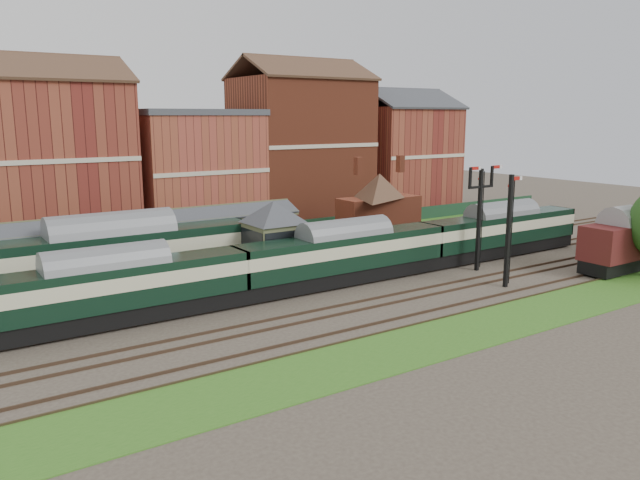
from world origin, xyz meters
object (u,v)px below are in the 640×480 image
dmu_train (345,253)px  goods_van_a (619,244)px  semaphore_bracket (480,212)px  platform_railcar (112,256)px  signal_box (274,239)px

dmu_train → goods_van_a: (19.60, -9.00, -0.00)m
semaphore_bracket → platform_railcar: size_ratio=0.41×
platform_railcar → goods_van_a: size_ratio=3.01×
semaphore_bracket → dmu_train: size_ratio=0.16×
signal_box → goods_van_a: (23.54, -12.25, -0.92)m
dmu_train → goods_van_a: size_ratio=7.60×
signal_box → dmu_train: bearing=-39.6°
semaphore_bracket → signal_box: bearing=159.1°
platform_railcar → goods_van_a: (34.22, -15.50, -0.40)m
dmu_train → goods_van_a: bearing=-24.7°
signal_box → dmu_train: signal_box is taller
semaphore_bracket → platform_railcar: semaphore_bracket is taller
signal_box → goods_van_a: bearing=-27.5°
semaphore_bracket → goods_van_a: bearing=-37.4°
platform_railcar → goods_van_a: platform_railcar is taller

